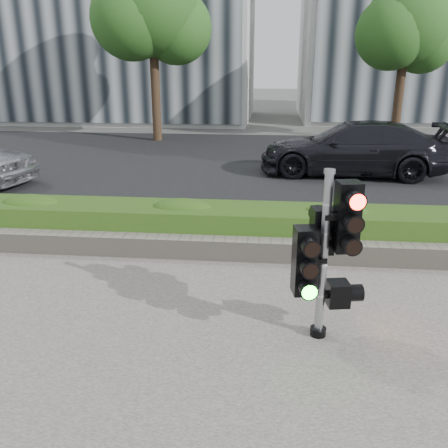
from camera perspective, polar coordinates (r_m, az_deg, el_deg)
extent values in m
plane|color=#51514C|center=(6.18, 1.87, -11.28)|extent=(120.00, 120.00, 0.00)
cube|color=black|center=(15.65, 4.45, 7.30)|extent=(60.00, 13.00, 0.02)
cube|color=gray|center=(9.03, 3.27, -0.94)|extent=(60.00, 0.25, 0.12)
cube|color=gray|center=(7.81, 2.86, -3.04)|extent=(12.00, 0.32, 0.34)
cube|color=#5C892A|center=(8.36, 3.12, -0.31)|extent=(12.00, 1.00, 0.68)
cylinder|color=black|center=(20.46, -8.23, 15.51)|extent=(0.36, 0.36, 4.03)
sphere|color=#16501C|center=(20.53, -8.67, 24.36)|extent=(3.74, 3.74, 3.74)
sphere|color=#16501C|center=(20.64, -5.79, 22.43)|extent=(2.88, 2.88, 2.88)
sphere|color=#16501C|center=(20.26, -11.08, 23.09)|extent=(3.17, 3.17, 3.17)
cylinder|color=black|center=(21.51, 20.27, 14.13)|extent=(0.36, 0.36, 3.58)
sphere|color=#16501C|center=(21.53, 21.17, 21.59)|extent=(3.33, 3.33, 3.33)
sphere|color=#16501C|center=(22.00, 22.79, 19.64)|extent=(2.56, 2.56, 2.56)
sphere|color=#16501C|center=(20.99, 19.52, 20.81)|extent=(2.82, 2.82, 2.82)
sphere|color=#16501C|center=(22.21, 20.97, 23.48)|extent=(2.30, 2.30, 2.30)
cylinder|color=black|center=(5.87, 11.24, -12.54)|extent=(0.19, 0.19, 0.10)
cylinder|color=gray|center=(5.45, 11.85, -4.13)|extent=(0.10, 0.10, 1.96)
cylinder|color=gray|center=(5.16, 12.59, 6.20)|extent=(0.12, 0.12, 0.05)
cube|color=#FF1107|center=(5.32, 14.57, 0.84)|extent=(0.29, 0.29, 0.78)
cube|color=#14E51E|center=(5.38, 9.67, -4.39)|extent=(0.29, 0.29, 0.78)
cube|color=black|center=(5.57, 11.72, -0.75)|extent=(0.29, 0.29, 0.53)
cube|color=orange|center=(5.73, 13.52, -8.12)|extent=(0.29, 0.29, 0.29)
imported|color=black|center=(14.31, 15.22, 8.78)|extent=(5.41, 2.51, 1.53)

